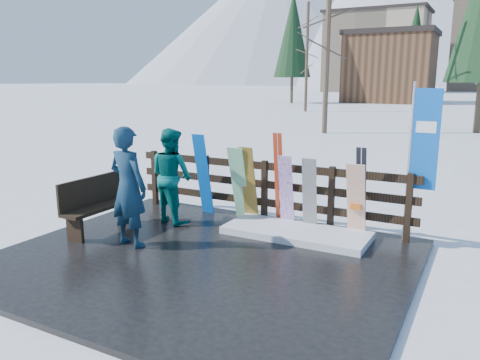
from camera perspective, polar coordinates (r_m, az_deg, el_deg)
The scene contains 17 objects.
ground at distance 7.20m, azimuth -4.67°, elevation -9.98°, with size 700.00×700.00×0.00m, color white.
deck at distance 7.19m, azimuth -4.68°, elevation -9.68°, with size 6.00×5.00×0.08m, color black.
fence at distance 8.82m, azimuth 3.00°, elevation -0.78°, with size 5.60×0.10×1.15m.
snow_patch at distance 8.12m, azimuth 6.84°, elevation -6.40°, with size 2.46×1.00×0.12m, color white.
bench at distance 8.58m, azimuth -17.00°, elevation -2.66°, with size 0.41×1.50×0.97m.
snowboard_0 at distance 9.18m, azimuth -4.51°, elevation 0.66°, with size 0.27×0.03×1.65m, color blue.
snowboard_1 at distance 8.80m, azimuth -0.08°, elevation -0.46°, with size 0.31×0.03×1.46m, color white.
snowboard_2 at distance 8.71m, azimuth 1.08°, elevation -0.53°, with size 0.28×0.03×1.47m, color yellow.
snowboard_3 at distance 8.42m, azimuth 5.65°, elevation -1.42°, with size 0.26×0.03×1.35m, color white.
snowboard_4 at distance 8.27m, azimuth 8.47°, elevation -1.81°, with size 0.25×0.03×1.32m, color black.
snowboard_5 at distance 8.04m, azimuth 13.96°, elevation -2.49°, with size 0.31×0.03×1.33m, color white.
ski_pair_a at distance 8.50m, azimuth 4.76°, elevation 0.07°, with size 0.16×0.25×1.71m.
ski_pair_b at distance 8.06m, azimuth 14.53°, elevation -1.51°, with size 0.17×0.29×1.56m.
rental_flag at distance 7.96m, azimuth 21.23°, elevation 3.94°, with size 0.45×0.04×2.60m.
person_front at distance 7.59m, azimuth -13.48°, elevation -0.85°, with size 0.70×0.46×1.93m, color #143D51.
person_back at distance 8.76m, azimuth -8.34°, elevation 0.53°, with size 0.86×0.67×1.77m, color #045F5A.
mountains at distance 337.66m, azimuth 27.07°, elevation 18.88°, with size 520.00×260.00×120.00m.
Camera 1 is at (3.65, -5.59, 2.70)m, focal length 35.00 mm.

